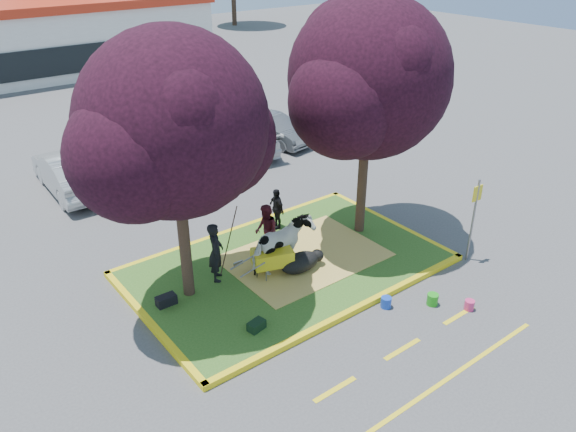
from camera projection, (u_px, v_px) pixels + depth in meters
ground at (287, 268)px, 15.40m from camera, size 90.00×90.00×0.00m
median_island at (287, 266)px, 15.37m from camera, size 8.00×5.00×0.15m
curb_near at (352, 311)px, 13.55m from camera, size 8.30×0.16×0.15m
curb_far at (236, 230)px, 17.18m from camera, size 8.30×0.16×0.15m
curb_left at (150, 323)px, 13.16m from camera, size 0.16×5.30×0.15m
curb_right at (391, 223)px, 17.57m from camera, size 0.16×5.30×0.15m
straw_bedding at (304, 256)px, 15.65m from camera, size 4.20×3.00×0.01m
tree_purple_left at (175, 133)px, 12.16m from camera, size 5.06×4.20×6.51m
tree_purple_right at (370, 85)px, 15.01m from camera, size 5.30×4.40×6.82m
fire_lane_stripe_a at (335, 389)px, 11.36m from camera, size 1.10×0.12×0.01m
fire_lane_stripe_b at (402, 349)px, 12.44m from camera, size 1.10×0.12×0.01m
fire_lane_stripe_c at (459, 315)px, 13.52m from camera, size 1.10×0.12×0.01m
fire_lane_long at (446, 380)px, 11.59m from camera, size 6.00×0.10×0.01m
retail_building at (42, 36)px, 35.18m from camera, size 20.40×8.40×4.40m
cow at (283, 246)px, 14.72m from camera, size 1.84×0.99×1.49m
calf at (300, 262)px, 14.90m from camera, size 1.21×0.76×0.50m
handler at (216, 252)px, 14.30m from camera, size 0.64×0.70×1.61m
visitor_a at (266, 231)px, 15.43m from camera, size 0.81×0.90×1.51m
visitor_b at (276, 208)px, 16.90m from camera, size 0.38×0.77×1.28m
wheelbarrow at (273, 257)px, 14.69m from camera, size 1.86×0.92×0.70m
gear_bag_dark at (166, 300)px, 13.61m from camera, size 0.49×0.27×0.25m
gear_bag_green at (256, 325)px, 12.78m from camera, size 0.45×0.33×0.22m
sign_post at (474, 212)px, 15.14m from camera, size 0.34×0.06×2.43m
bucket_green at (432, 299)px, 13.85m from camera, size 0.36×0.36×0.30m
bucket_pink at (469, 305)px, 13.68m from camera, size 0.29×0.29×0.26m
bucket_blue at (386, 302)px, 13.76m from camera, size 0.27×0.27×0.28m
car_silver at (70, 172)px, 19.57m from camera, size 1.68×4.50×1.47m
car_red at (117, 172)px, 19.75m from camera, size 2.99×5.08×1.33m
car_white at (243, 136)px, 23.20m from camera, size 2.29×4.50×1.25m
car_grey at (273, 129)px, 24.05m from camera, size 1.86×3.86×1.22m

